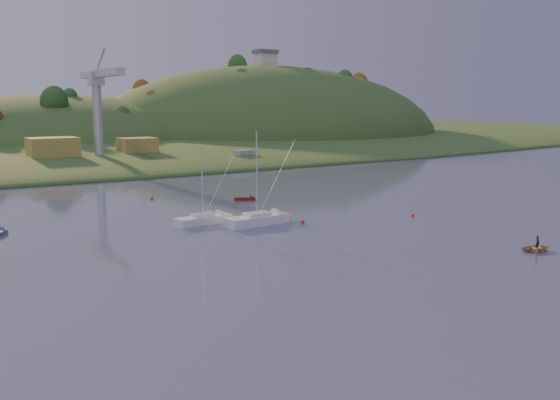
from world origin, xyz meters
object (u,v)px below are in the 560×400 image
canoe (537,248)px  grey_dinghy (0,232)px  sailboat_far (203,219)px  sailboat_near (257,219)px  red_tender (248,199)px

canoe → grey_dinghy: bearing=65.1°
sailboat_far → canoe: sailboat_far is taller
sailboat_near → grey_dinghy: bearing=153.3°
sailboat_far → grey_dinghy: sailboat_far is taller
sailboat_near → grey_dinghy: (-28.61, 11.81, -0.52)m
sailboat_near → red_tender: size_ratio=3.23×
sailboat_near → sailboat_far: size_ratio=1.16×
sailboat_far → red_tender: (14.61, 13.75, -0.43)m
sailboat_near → sailboat_far: 7.02m
canoe → red_tender: red_tender is taller
sailboat_far → red_tender: sailboat_far is taller
red_tender → grey_dinghy: red_tender is taller
grey_dinghy → sailboat_near: bearing=-81.2°
red_tender → sailboat_near: bearing=-87.2°
sailboat_near → canoe: bearing=-62.3°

